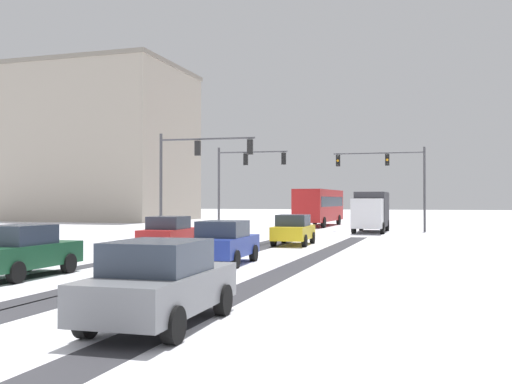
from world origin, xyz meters
TOP-DOWN VIEW (x-y plane):
  - wheel_track_left_lane at (0.15, 14.80)m, footprint 1.08×32.56m
  - wheel_track_right_lane at (-0.69, 14.80)m, footprint 0.78×32.56m
  - wheel_track_center at (3.77, 14.80)m, footprint 1.06×32.56m
  - wheel_track_oncoming at (-3.45, 14.80)m, footprint 0.80×32.56m
  - sidewalk_kerb_right at (9.05, 13.32)m, footprint 4.00×32.56m
  - traffic_signal_far_left at (-5.77, 35.71)m, footprint 5.52×0.59m
  - traffic_signal_near_left at (-5.57, 25.73)m, footprint 6.07×0.64m
  - traffic_signal_far_right at (5.19, 39.50)m, footprint 7.05×0.58m
  - car_yellow_cab_lead at (1.28, 23.36)m, footprint 1.98×4.17m
  - car_red_second at (-3.67, 18.50)m, footprint 2.02×4.19m
  - car_blue_third at (1.03, 13.35)m, footprint 1.99×4.18m
  - car_dark_green_fourth at (-3.64, 7.96)m, footprint 1.87×4.12m
  - car_grey_fifth at (3.68, 2.79)m, footprint 1.93×4.15m
  - bus_oncoming at (-1.99, 47.17)m, footprint 2.85×11.05m
  - box_truck_delivery at (3.83, 37.56)m, footprint 2.37×7.42m
  - office_building_far_left_block at (-30.55, 56.06)m, footprint 19.48×16.21m

SIDE VIEW (x-z plane):
  - wheel_track_left_lane at x=0.15m, z-range 0.00..0.01m
  - wheel_track_right_lane at x=-0.69m, z-range 0.00..0.01m
  - wheel_track_center at x=3.77m, z-range 0.00..0.01m
  - wheel_track_oncoming at x=-3.45m, z-range 0.00..0.01m
  - sidewalk_kerb_right at x=9.05m, z-range 0.00..0.12m
  - car_yellow_cab_lead at x=1.28m, z-range 0.01..1.63m
  - car_red_second at x=-3.67m, z-range 0.01..1.63m
  - car_blue_third at x=1.03m, z-range 0.01..1.63m
  - car_dark_green_fourth at x=-3.64m, z-range 0.01..1.63m
  - car_grey_fifth at x=3.68m, z-range 0.01..1.63m
  - box_truck_delivery at x=3.83m, z-range 0.12..3.14m
  - bus_oncoming at x=-1.99m, z-range 0.30..3.68m
  - traffic_signal_far_left at x=-5.77m, z-range 1.37..7.87m
  - traffic_signal_near_left at x=-5.57m, z-range 1.40..7.90m
  - traffic_signal_far_right at x=5.19m, z-range 1.44..7.94m
  - office_building_far_left_block at x=-30.55m, z-range 0.01..18.50m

